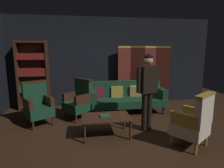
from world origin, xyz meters
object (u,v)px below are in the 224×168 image
at_px(armchair_wing_left, 79,100).
at_px(standing_figure, 148,85).
at_px(bookshelf, 33,74).
at_px(coffee_table, 106,119).
at_px(velvet_couch, 127,96).
at_px(armchair_wing_right, 38,104).
at_px(armchair_gilt_accent, 194,122).
at_px(folding_screen, 143,75).
at_px(book_green_cloth, 105,116).

bearing_deg(armchair_wing_left, standing_figure, -33.49).
relative_size(bookshelf, standing_figure, 1.20).
height_order(coffee_table, standing_figure, standing_figure).
relative_size(velvet_couch, armchair_wing_right, 2.04).
xyz_separation_m(velvet_couch, armchair_wing_right, (-2.34, -0.58, 0.03)).
bearing_deg(standing_figure, armchair_gilt_accent, -56.37).
relative_size(armchair_gilt_accent, armchair_wing_left, 1.00).
bearing_deg(armchair_wing_left, folding_screen, 26.29).
height_order(folding_screen, armchair_gilt_accent, folding_screen).
relative_size(armchair_gilt_accent, book_green_cloth, 4.89).
height_order(coffee_table, armchair_gilt_accent, armchair_gilt_accent).
relative_size(folding_screen, armchair_gilt_accent, 1.83).
bearing_deg(coffee_table, armchair_wing_right, 149.55).
height_order(coffee_table, armchair_wing_right, armchair_wing_right).
bearing_deg(bookshelf, armchair_wing_right, -74.70).
height_order(armchair_wing_left, book_green_cloth, armchair_wing_left).
bearing_deg(book_green_cloth, armchair_wing_right, 149.91).
xyz_separation_m(velvet_couch, armchair_gilt_accent, (0.70, -2.20, 0.03)).
height_order(velvet_couch, armchair_wing_left, armchair_wing_left).
relative_size(folding_screen, velvet_couch, 0.90).
relative_size(armchair_wing_left, armchair_wing_right, 1.00).
xyz_separation_m(bookshelf, standing_figure, (2.82, -2.06, -0.04)).
bearing_deg(coffee_table, folding_screen, 54.96).
xyz_separation_m(velvet_couch, standing_figure, (0.12, -1.32, 0.57)).
distance_m(folding_screen, armchair_wing_left, 2.37).
bearing_deg(armchair_wing_right, armchair_wing_left, 13.93).
bearing_deg(book_green_cloth, standing_figure, 7.60).
relative_size(armchair_gilt_accent, armchair_wing_right, 1.00).
xyz_separation_m(bookshelf, armchair_wing_left, (1.33, -1.08, -0.58)).
bearing_deg(bookshelf, coffee_table, -49.53).
bearing_deg(armchair_wing_right, folding_screen, 22.58).
height_order(velvet_couch, armchair_gilt_accent, armchair_gilt_accent).
bearing_deg(armchair_wing_right, bookshelf, 105.30).
bearing_deg(armchair_wing_right, velvet_couch, 13.83).
xyz_separation_m(armchair_gilt_accent, standing_figure, (-0.58, 0.87, 0.54)).
bearing_deg(bookshelf, standing_figure, -36.17).
relative_size(bookshelf, armchair_wing_left, 1.97).
distance_m(velvet_couch, armchair_gilt_accent, 2.31).
relative_size(armchair_wing_left, standing_figure, 0.61).
height_order(velvet_couch, standing_figure, standing_figure).
relative_size(coffee_table, book_green_cloth, 4.71).
bearing_deg(folding_screen, armchair_wing_left, -153.71).
bearing_deg(armchair_wing_right, coffee_table, -30.45).
height_order(armchair_wing_right, standing_figure, standing_figure).
xyz_separation_m(bookshelf, armchair_gilt_accent, (3.40, -2.94, -0.58)).
bearing_deg(standing_figure, book_green_cloth, -172.40).
height_order(coffee_table, armchair_wing_left, armchair_wing_left).
distance_m(folding_screen, standing_figure, 2.10).
bearing_deg(armchair_wing_left, coffee_table, -63.81).
xyz_separation_m(folding_screen, armchair_gilt_accent, (-0.01, -2.89, -0.50)).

